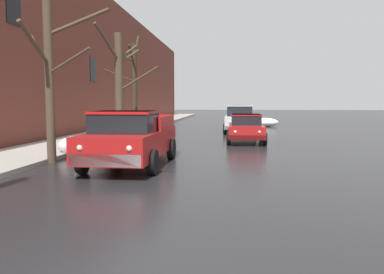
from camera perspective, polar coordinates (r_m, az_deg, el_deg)
name	(u,v)px	position (r m, az deg, el deg)	size (l,w,h in m)	color
left_sidewalk_slab	(100,136)	(22.73, -13.59, 0.18)	(3.21, 80.00, 0.16)	#A8A399
brick_townhouse_facade	(63,50)	(23.63, -18.78, 12.27)	(0.63, 80.00, 10.06)	brown
snow_bank_near_corner_left	(81,145)	(14.97, -16.31, -1.23)	(1.90, 1.41, 0.79)	white
snow_bank_along_left_kerb	(265,122)	(31.97, 10.85, 2.15)	(2.29, 1.34, 0.74)	white
bare_tree_second_along_sidewalk	(50,64)	(13.37, -20.56, 10.23)	(2.99, 2.42, 6.28)	#4C3D2D
bare_tree_mid_block	(120,83)	(20.54, -10.81, 7.98)	(2.76, 4.34, 5.81)	#4C3D2D
bare_tree_far_down_block	(133,84)	(23.59, -8.79, 7.87)	(2.17, 3.30, 6.27)	#382B1E
pickup_truck_red_approaching_near_lane	(131,138)	(12.12, -9.20, -0.21)	(2.29, 5.16, 1.76)	red
sedan_red_parked_kerbside_close	(246,127)	(19.37, 8.09, 1.43)	(1.90, 4.04, 1.42)	red
suv_white_parked_kerbside_mid	(239,118)	(25.45, 7.13, 2.87)	(2.09, 4.48, 1.82)	silver
sedan_green_parked_far_down_block	(241,117)	(32.96, 7.41, 2.98)	(2.04, 4.05, 1.42)	#1E5633
suv_silver_queued_behind_truck	(240,112)	(40.43, 7.15, 3.73)	(2.20, 4.62, 1.82)	#B7B7BC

